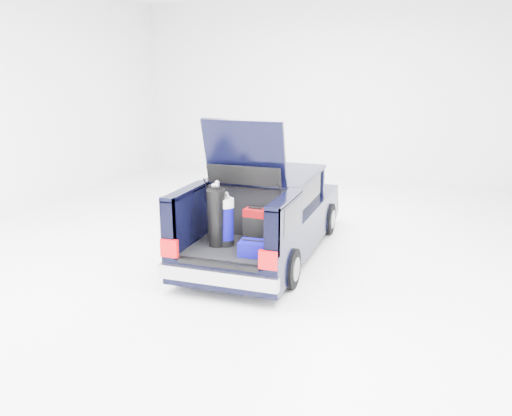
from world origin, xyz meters
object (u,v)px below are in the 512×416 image
at_px(red_suitcase, 255,226).
at_px(blue_golf_bag, 226,221).
at_px(car, 267,215).
at_px(black_golf_bag, 217,217).
at_px(blue_duffel, 255,248).

height_order(red_suitcase, blue_golf_bag, blue_golf_bag).
distance_m(car, black_golf_bag, 1.68).
relative_size(black_golf_bag, blue_duffel, 2.10).
bearing_deg(car, blue_golf_bag, -95.69).
distance_m(car, blue_duffel, 1.89).
height_order(blue_golf_bag, blue_duffel, blue_golf_bag).
distance_m(car, red_suitcase, 1.34).
height_order(red_suitcase, black_golf_bag, black_golf_bag).
xyz_separation_m(red_suitcase, blue_duffel, (0.18, -0.54, -0.16)).
distance_m(car, blue_golf_bag, 1.58).
xyz_separation_m(black_golf_bag, blue_golf_bag, (0.12, 0.07, -0.07)).
bearing_deg(red_suitcase, car, 103.56).
distance_m(red_suitcase, blue_golf_bag, 0.47).
bearing_deg(blue_golf_bag, car, 81.63).
xyz_separation_m(car, blue_duffel, (0.41, -1.84, 0.04)).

